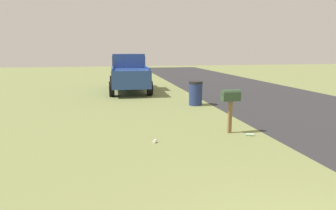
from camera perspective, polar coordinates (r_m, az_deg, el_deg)
The scene contains 5 objects.
mailbox at distance 8.17m, azimuth 12.34°, elevation 1.31°, with size 0.23×0.54×1.24m.
pickup_truck at distance 16.53m, azimuth -7.79°, elevation 6.59°, with size 5.11×2.24×2.09m.
trash_bin at distance 12.22m, azimuth 5.50°, elevation 2.34°, with size 0.58×0.58×1.01m.
litter_cup_near_hydrant at distance 7.35m, azimuth -2.63°, elevation -7.18°, with size 0.08×0.08×0.10m, color white.
litter_bottle_by_mailbox at distance 8.22m, azimuth 15.91°, elevation -5.65°, with size 0.07×0.07×0.22m, color #B2D8BF.
Camera 1 is at (-1.75, 2.19, 2.32)m, focal length 30.72 mm.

